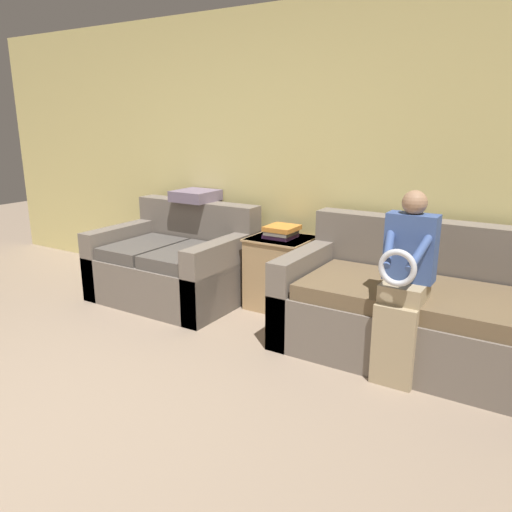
{
  "coord_description": "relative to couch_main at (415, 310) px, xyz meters",
  "views": [
    {
      "loc": [
        2.3,
        -1.08,
        1.61
      ],
      "look_at": [
        0.57,
        1.7,
        0.71
      ],
      "focal_mm": 35.0,
      "sensor_mm": 36.0,
      "label": 1
    }
  ],
  "objects": [
    {
      "name": "child_left_seated",
      "position": [
        0.02,
        -0.43,
        0.34
      ],
      "size": [
        0.31,
        0.37,
        1.2
      ],
      "color": "tan",
      "rests_on": "ground_plane"
    },
    {
      "name": "couch_side",
      "position": [
        -2.19,
        -0.02,
        -0.01
      ],
      "size": [
        1.32,
        0.98,
        0.86
      ],
      "color": "#70665B",
      "rests_on": "ground_plane"
    },
    {
      "name": "side_shelf",
      "position": [
        -1.23,
        0.27,
        0.01
      ],
      "size": [
        0.52,
        0.49,
        0.63
      ],
      "color": "tan",
      "rests_on": "ground_plane"
    },
    {
      "name": "throw_pillow",
      "position": [
        -2.2,
        0.32,
        0.59
      ],
      "size": [
        0.37,
        0.37,
        0.1
      ],
      "color": "slate",
      "rests_on": "couch_side"
    },
    {
      "name": "couch_main",
      "position": [
        0.0,
        0.0,
        0.0
      ],
      "size": [
        1.81,
        1.0,
        0.9
      ],
      "color": "#70665B",
      "rests_on": "ground_plane"
    },
    {
      "name": "wall_back",
      "position": [
        -1.51,
        0.56,
        0.96
      ],
      "size": [
        7.31,
        0.06,
        2.55
      ],
      "color": "#DBCC7F",
      "rests_on": "ground_plane"
    },
    {
      "name": "book_stack",
      "position": [
        -1.23,
        0.26,
        0.37
      ],
      "size": [
        0.26,
        0.26,
        0.11
      ],
      "color": "#7A4284",
      "rests_on": "side_shelf"
    }
  ]
}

